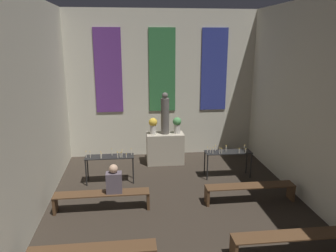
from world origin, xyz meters
name	(u,v)px	position (x,y,z in m)	size (l,w,h in m)	color
wall_back	(162,84)	(0.00, 9.45, 2.43)	(6.44, 0.16, 4.81)	beige
wall_left	(15,122)	(-3.16, 4.70, 2.41)	(0.12, 9.64, 4.81)	beige
altar	(165,148)	(0.00, 8.51, 0.49)	(1.17, 0.58, 0.98)	#ADA38E
statue	(165,115)	(0.00, 8.51, 1.60)	(0.26, 0.26, 1.31)	#5B5651
flower_vase_left	(153,125)	(-0.38, 8.51, 1.28)	(0.27, 0.27, 0.52)	beige
flower_vase_right	(177,124)	(0.38, 8.51, 1.28)	(0.27, 0.27, 0.52)	beige
candle_rack_left	(110,160)	(-1.67, 7.22, 0.66)	(1.32, 0.41, 0.96)	black
candle_rack_right	(228,155)	(1.67, 7.22, 0.66)	(1.32, 0.41, 0.95)	black
pew_second_right	(291,240)	(1.78, 3.58, 0.32)	(2.19, 0.36, 0.43)	#4C331E
pew_back_left	(102,197)	(-1.78, 5.67, 0.32)	(2.19, 0.36, 0.43)	#4C331E
pew_back_right	(250,189)	(1.78, 5.67, 0.32)	(2.19, 0.36, 0.43)	#4C331E
person_seated	(114,180)	(-1.49, 5.67, 0.73)	(0.36, 0.24, 0.69)	#564C56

